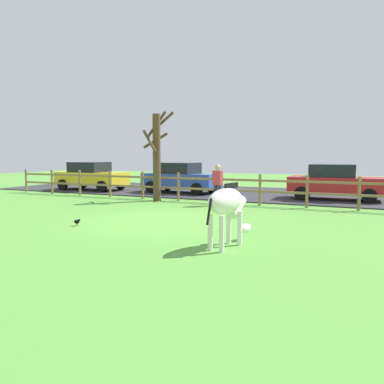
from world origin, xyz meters
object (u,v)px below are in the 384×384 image
at_px(crow_on_grass, 77,222).
at_px(visitor_near_fence, 218,183).
at_px(zebra, 227,205).
at_px(parked_car_red, 335,182).
at_px(bare_tree, 157,154).
at_px(parked_car_yellow, 91,176).
at_px(parked_car_blue, 181,177).

relative_size(crow_on_grass, visitor_near_fence, 0.13).
height_order(zebra, parked_car_red, parked_car_red).
relative_size(bare_tree, parked_car_yellow, 0.99).
xyz_separation_m(parked_car_yellow, visitor_near_fence, (8.74, -2.99, 0.06)).
bearing_deg(visitor_near_fence, parked_car_red, 41.78).
height_order(parked_car_red, visitor_near_fence, visitor_near_fence).
relative_size(zebra, visitor_near_fence, 1.17).
height_order(bare_tree, parked_car_red, bare_tree).
distance_m(parked_car_yellow, visitor_near_fence, 9.24).
bearing_deg(zebra, visitor_near_fence, 112.79).
distance_m(crow_on_grass, visitor_near_fence, 6.28).
distance_m(parked_car_blue, visitor_near_fence, 5.10).
bearing_deg(parked_car_yellow, visitor_near_fence, -18.91).
height_order(parked_car_red, parked_car_yellow, same).
distance_m(bare_tree, parked_car_blue, 3.58).
bearing_deg(parked_car_red, parked_car_blue, 179.75).
bearing_deg(parked_car_red, zebra, -97.80).
bearing_deg(parked_car_yellow, bare_tree, -24.43).
distance_m(bare_tree, parked_car_yellow, 6.41).
xyz_separation_m(parked_car_red, visitor_near_fence, (-4.13, -3.69, 0.06)).
relative_size(parked_car_red, parked_car_yellow, 1.01).
distance_m(bare_tree, crow_on_grass, 6.64).
height_order(parked_car_blue, visitor_near_fence, visitor_near_fence).
bearing_deg(parked_car_blue, parked_car_red, -0.25).
bearing_deg(bare_tree, zebra, -50.21).
bearing_deg(zebra, parked_car_red, 82.20).
relative_size(bare_tree, zebra, 2.05).
distance_m(zebra, parked_car_blue, 11.96).
height_order(parked_car_blue, parked_car_yellow, same).
xyz_separation_m(parked_car_red, parked_car_yellow, (-12.86, -0.69, 0.00)).
relative_size(parked_car_blue, parked_car_yellow, 1.02).
bearing_deg(parked_car_red, bare_tree, -155.20).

